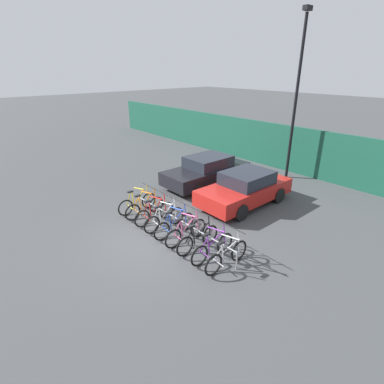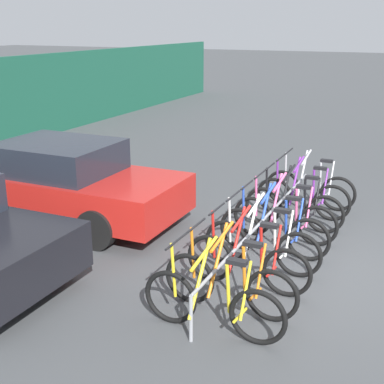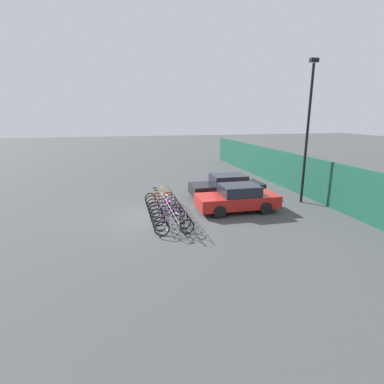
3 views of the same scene
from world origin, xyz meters
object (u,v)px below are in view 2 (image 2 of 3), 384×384
object	(u,v)px
bike_rack	(265,221)
bicycle_blue	(273,231)
bicycle_silver	(310,188)
bicycle_black	(294,207)
bicycle_purple	(303,196)
bicycle_yellow	(213,303)
bicycle_red	(247,262)
bicycle_pink	(284,218)
bicycle_orange	(229,283)
car_red	(64,182)
bicycle_white	(262,245)

from	to	relation	value
bike_rack	bicycle_blue	xyz separation A→B (m)	(-0.02, -0.15, -0.12)
bicycle_silver	bicycle_black	bearing A→B (deg)	-177.00
bicycle_purple	bicycle_yellow	bearing A→B (deg)	-178.47
bike_rack	bicycle_red	size ratio (longest dim) A/B	3.10
bicycle_red	bicycle_silver	bearing A→B (deg)	0.99
bicycle_yellow	bicycle_black	bearing A→B (deg)	0.19
bicycle_pink	bicycle_silver	size ratio (longest dim) A/B	1.00
bicycle_orange	car_red	bearing A→B (deg)	68.74
bicycle_yellow	bike_rack	bearing A→B (deg)	3.77
bike_rack	bicycle_yellow	bearing A→B (deg)	-176.42
bicycle_black	car_red	xyz separation A→B (m)	(-1.26, 3.76, 0.31)
bicycle_white	bicycle_purple	xyz separation A→B (m)	(2.41, 0.00, 0.00)
bicycle_white	bicycle_silver	size ratio (longest dim) A/B	1.00
bicycle_red	bicycle_purple	distance (m)	3.01
bicycle_white	bicycle_purple	distance (m)	2.41
car_red	bicycle_purple	bearing A→B (deg)	-63.14
bicycle_blue	bicycle_white	bearing A→B (deg)	176.07
bike_rack	bicycle_red	xyz separation A→B (m)	(-1.20, -0.15, -0.12)
bicycle_yellow	bicycle_purple	world-z (taller)	same
bicycle_red	bicycle_purple	size ratio (longest dim) A/B	1.00
bicycle_white	bicycle_silver	world-z (taller)	same
bicycle_silver	bicycle_purple	bearing A→B (deg)	-177.00
bicycle_blue	bicycle_purple	size ratio (longest dim) A/B	1.00
bicycle_yellow	bicycle_white	xyz separation A→B (m)	(1.78, 0.00, 0.00)
bicycle_yellow	bicycle_silver	distance (m)	4.76
bike_rack	bicycle_silver	size ratio (longest dim) A/B	3.10
bicycle_red	bicycle_silver	world-z (taller)	same
bicycle_white	bicycle_pink	bearing A→B (deg)	-0.67
bicycle_orange	car_red	distance (m)	4.17
bicycle_pink	bicycle_black	bearing A→B (deg)	3.25
bike_rack	bicycle_orange	distance (m)	1.87
bike_rack	bicycle_red	distance (m)	1.22
bicycle_purple	bicycle_white	bearing A→B (deg)	-178.47
bicycle_orange	bicycle_white	bearing A→B (deg)	3.83
bicycle_black	bicycle_purple	bearing A→B (deg)	-2.39
bicycle_orange	bicycle_blue	bearing A→B (deg)	3.83
car_red	bicycle_silver	bearing A→B (deg)	-56.70
bicycle_white	car_red	size ratio (longest dim) A/B	0.41
bicycle_white	car_red	distance (m)	3.81
bicycle_yellow	bicycle_red	size ratio (longest dim) A/B	1.00
bicycle_red	bicycle_white	bearing A→B (deg)	0.99
bicycle_silver	car_red	size ratio (longest dim) A/B	0.41
bike_rack	bicycle_orange	size ratio (longest dim) A/B	3.10
bicycle_pink	car_red	bearing A→B (deg)	103.61
bicycle_orange	bicycle_pink	distance (m)	2.45
bicycle_pink	bike_rack	bearing A→B (deg)	169.20
bicycle_red	bicycle_pink	distance (m)	1.80
bicycle_yellow	bicycle_orange	xyz separation A→B (m)	(0.52, 0.00, 0.00)
bicycle_white	bicycle_pink	size ratio (longest dim) A/B	1.00
bike_rack	bicycle_white	world-z (taller)	bicycle_white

